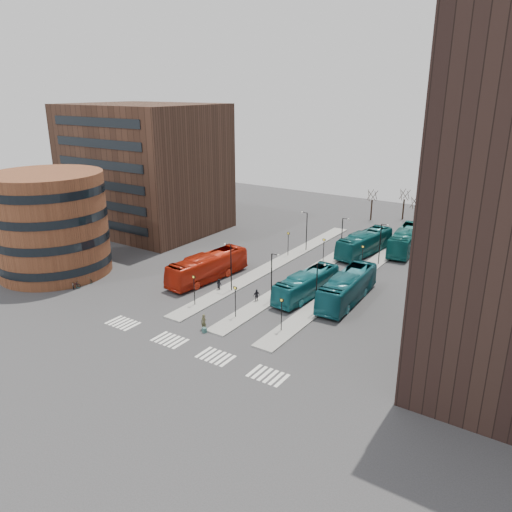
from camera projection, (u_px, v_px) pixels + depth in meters
The scene contains 23 objects.
ground at pixel (149, 359), 47.72m from camera, with size 160.00×160.00×0.00m, color #2E2E30.
island_left at pixel (277, 263), 73.42m from camera, with size 2.50×45.00×0.15m, color gray.
island_mid at pixel (313, 271), 70.26m from camera, with size 2.50×45.00×0.15m, color gray.
island_right at pixel (352, 280), 67.11m from camera, with size 2.50×45.00×0.15m, color gray.
suitcase at pixel (204, 330), 52.87m from camera, with size 0.43×0.34×0.54m, color navy.
red_bus at pixel (208, 267), 66.88m from camera, with size 3.04×13.01×3.62m, color #B6220E.
teal_bus_a at pixel (306, 285), 61.53m from camera, with size 2.69×11.48×3.20m, color #16656F.
teal_bus_b at pixel (364, 243), 77.27m from camera, with size 2.98×12.73×3.55m, color #12595C.
teal_bus_c at pixel (347, 287), 60.14m from camera, with size 3.03×12.94×3.61m, color #145B66.
teal_bus_d at pixel (406, 240), 78.72m from camera, with size 3.06×13.09×3.65m, color #135F5D.
traveller at pixel (204, 322), 53.32m from camera, with size 0.64×0.42×1.76m, color #47462A.
commuter_a at pixel (219, 285), 63.70m from camera, with size 0.75×0.59×1.55m, color black.
commuter_b at pixel (257, 296), 60.22m from camera, with size 0.96×0.40×1.64m, color black.
commuter_c at pixel (275, 299), 59.20m from camera, with size 1.05×0.60×1.63m, color black.
bicycle_near at pixel (74, 284), 64.48m from camera, with size 0.66×1.88×0.99m, color gray.
bicycle_mid at pixel (72, 285), 64.30m from camera, with size 0.47×1.67×1.00m, color gray.
bicycle_far at pixel (88, 280), 66.22m from camera, with size 0.60×1.73×0.91m, color gray.
crosswalk_stripes at pixel (190, 347), 49.95m from camera, with size 22.35×2.40×0.01m.
round_building at pixel (51, 224), 68.05m from camera, with size 15.16×15.16×14.00m.
office_block at pixel (145, 168), 88.79m from camera, with size 25.00×20.12×22.00m.
sign_poles at pixel (285, 270), 64.21m from camera, with size 12.45×22.12×3.65m.
lamp_posts at pixel (311, 252), 67.23m from camera, with size 14.04×20.24×6.12m.
bare_trees at pixel (396, 209), 94.78m from camera, with size 10.97×8.14×5.90m.
Camera 1 is at (31.86, -29.19, 24.78)m, focal length 35.00 mm.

